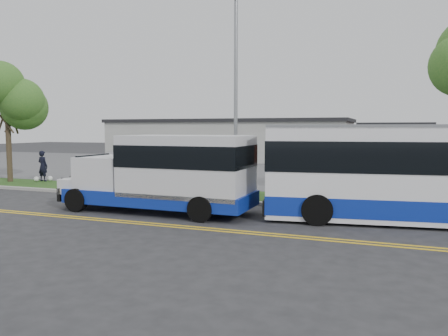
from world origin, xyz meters
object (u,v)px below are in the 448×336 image
at_px(shuttle_bus, 169,171).
at_px(transit_bus, 446,174).
at_px(parked_car_b, 115,160).
at_px(tree_west, 7,100).
at_px(pedestrian, 43,166).
at_px(streetlight_near, 235,90).
at_px(parked_car_a, 111,164).

xyz_separation_m(shuttle_bus, transit_bus, (10.22, 1.67, 0.12)).
height_order(shuttle_bus, parked_car_b, shuttle_bus).
height_order(tree_west, pedestrian, tree_west).
relative_size(streetlight_near, pedestrian, 4.97).
bearing_deg(parked_car_a, transit_bus, -39.67).
distance_m(tree_west, parked_car_b, 9.92).
height_order(transit_bus, parked_car_a, transit_bus).
relative_size(pedestrian, parked_car_b, 0.37).
relative_size(tree_west, shuttle_bus, 0.84).
bearing_deg(parked_car_b, shuttle_bus, -37.83).
height_order(transit_bus, parked_car_b, transit_bus).
distance_m(tree_west, pedestrian, 4.54).
bearing_deg(parked_car_a, pedestrian, -107.73).
bearing_deg(parked_car_b, transit_bus, -17.61).
xyz_separation_m(pedestrian, parked_car_b, (-0.21, 8.00, -0.21)).
relative_size(shuttle_bus, transit_bus, 0.63).
xyz_separation_m(shuttle_bus, pedestrian, (-11.89, 5.81, -0.61)).
relative_size(shuttle_bus, parked_car_a, 2.12).
xyz_separation_m(tree_west, transit_bus, (23.96, -3.34, -3.34)).
distance_m(shuttle_bus, pedestrian, 13.25).
distance_m(streetlight_near, parked_car_b, 16.84).
distance_m(transit_bus, pedestrian, 22.50).
bearing_deg(tree_west, streetlight_near, -1.80).
distance_m(tree_west, transit_bus, 24.42).
bearing_deg(parked_car_b, parked_car_a, -55.64).
bearing_deg(streetlight_near, parked_car_b, 145.23).
bearing_deg(tree_west, pedestrian, 23.33).
relative_size(transit_bus, parked_car_a, 3.36).
distance_m(tree_west, parked_car_a, 8.78).
distance_m(pedestrian, parked_car_a, 6.47).
bearing_deg(transit_bus, shuttle_bus, -178.52).
relative_size(shuttle_bus, parked_car_b, 1.59).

